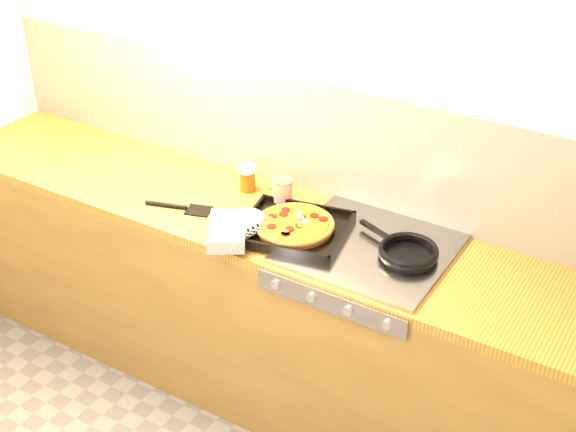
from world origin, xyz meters
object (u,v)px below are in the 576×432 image
Objects in this scene: frying_pan at (407,252)px; pizza_on_tray at (276,226)px; tomato_can at (282,193)px; juice_glass at (247,177)px.

pizza_on_tray is at bearing -167.54° from frying_pan.
tomato_can is (-0.61, 0.10, 0.02)m from frying_pan.
frying_pan is 3.27× the size of tomato_can.
juice_glass is at bearing 140.66° from pizza_on_tray.
frying_pan is at bearing 12.46° from pizza_on_tray.
pizza_on_tray is at bearing -63.94° from tomato_can.
pizza_on_tray reaches higher than frying_pan.
frying_pan is (0.50, 0.11, -0.01)m from pizza_on_tray.
tomato_can is 0.20m from juice_glass.
tomato_can is (-0.10, 0.21, 0.02)m from pizza_on_tray.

